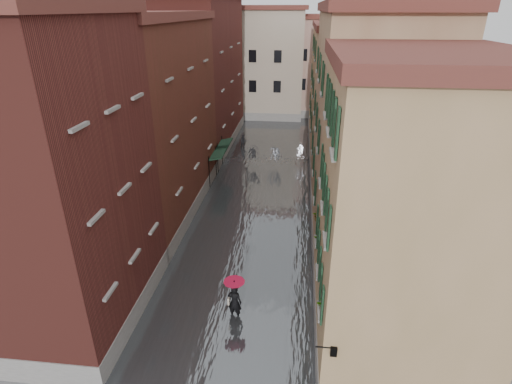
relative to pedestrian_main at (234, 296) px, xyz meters
The scene contains 16 objects.
ground 2.04m from the pedestrian_main, 101.61° to the left, with size 120.00×120.00×0.00m, color #5D5D60.
floodwater 14.63m from the pedestrian_main, 91.27° to the left, with size 10.00×60.00×0.20m, color #494D51.
building_left_near 9.02m from the pedestrian_main, behind, with size 6.00×8.00×13.00m, color maroon.
building_left_mid 13.80m from the pedestrian_main, 124.70° to the left, with size 6.00×14.00×12.50m, color #5B261C.
building_left_far 27.22m from the pedestrian_main, 105.98° to the left, with size 6.00×16.00×14.00m, color maroon.
building_right_near 8.06m from the pedestrian_main, ahead, with size 6.00×8.00×11.50m, color #98794E.
building_right_mid 13.57m from the pedestrian_main, 57.75° to the left, with size 6.00×14.00×13.00m, color tan.
building_right_far 26.82m from the pedestrian_main, 75.37° to the left, with size 6.00×16.00×11.50m, color #98794E.
building_end_cream 40.06m from the pedestrian_main, 94.80° to the left, with size 12.00×9.00×13.00m, color #B1A18C.
building_end_pink 42.23m from the pedestrian_main, 82.23° to the left, with size 10.00×9.00×12.00m, color tan.
awning_near 16.29m from the pedestrian_main, 103.55° to the left, with size 1.09×3.40×2.80m.
awning_far 18.56m from the pedestrian_main, 101.88° to the left, with size 1.09×2.90×2.80m.
wall_lantern 6.22m from the pedestrian_main, 47.82° to the right, with size 0.71×0.22×0.35m.
window_planters 4.63m from the pedestrian_main, 19.90° to the left, with size 0.59×7.88×0.84m.
pedestrian_main is the anchor object (origin of this frame).
pedestrian_far 24.69m from the pedestrian_main, 97.04° to the left, with size 0.74×0.58×1.52m, color black.
Camera 1 is at (2.90, -15.87, 13.14)m, focal length 28.00 mm.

